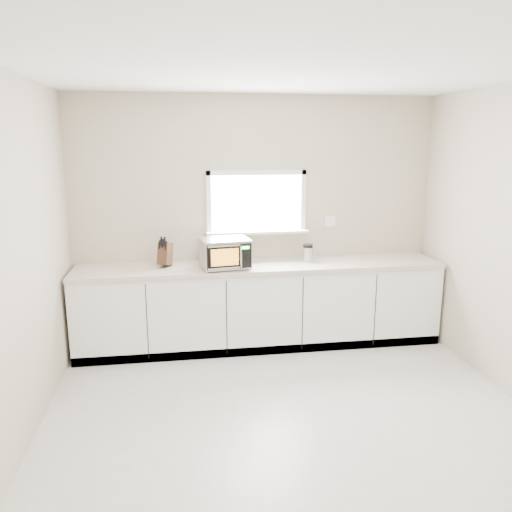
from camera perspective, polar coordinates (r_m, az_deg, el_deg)
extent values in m
plane|color=beige|center=(4.16, 4.50, -19.06)|extent=(4.00, 4.00, 0.00)
cube|color=#BBAF95|center=(5.56, 0.02, 4.11)|extent=(4.00, 0.02, 2.70)
cube|color=white|center=(5.52, 0.05, 6.14)|extent=(1.00, 0.02, 0.60)
cube|color=white|center=(5.50, 0.15, 2.75)|extent=(1.12, 0.16, 0.03)
cube|color=white|center=(5.47, 0.07, 9.50)|extent=(1.10, 0.04, 0.05)
cube|color=white|center=(5.55, 0.07, 2.79)|extent=(1.10, 0.04, 0.05)
cube|color=white|center=(5.45, -5.42, 6.00)|extent=(0.05, 0.04, 0.70)
cube|color=white|center=(5.61, 5.41, 6.19)|extent=(0.05, 0.04, 0.70)
cube|color=white|center=(5.74, 8.47, 3.95)|extent=(0.12, 0.01, 0.12)
cube|color=white|center=(5.49, 0.50, -5.80)|extent=(3.92, 0.60, 0.88)
cube|color=beige|center=(5.35, 0.53, -1.16)|extent=(3.92, 0.64, 0.04)
cylinder|color=black|center=(5.03, -5.38, -1.81)|extent=(0.02, 0.02, 0.01)
cylinder|color=black|center=(5.30, -6.00, -1.05)|extent=(0.02, 0.02, 0.01)
cylinder|color=black|center=(5.12, -0.97, -1.48)|extent=(0.02, 0.02, 0.01)
cylinder|color=black|center=(5.39, -1.81, -0.76)|extent=(0.02, 0.02, 0.01)
cube|color=#AFB1B6|center=(5.17, -3.55, 0.35)|extent=(0.52, 0.43, 0.29)
cube|color=black|center=(4.99, -3.05, -0.09)|extent=(0.46, 0.08, 0.25)
cube|color=orange|center=(4.98, -3.57, -0.15)|extent=(0.28, 0.04, 0.17)
cylinder|color=silver|center=(5.00, -1.71, -0.07)|extent=(0.02, 0.02, 0.22)
cube|color=black|center=(5.03, -1.25, 0.02)|extent=(0.11, 0.02, 0.25)
cube|color=#19FF33|center=(5.01, -1.23, 0.96)|extent=(0.08, 0.02, 0.03)
cube|color=silver|center=(5.14, -3.58, 1.96)|extent=(0.52, 0.43, 0.01)
cube|color=#412A17|center=(5.30, -10.35, 0.25)|extent=(0.18, 0.25, 0.27)
cube|color=black|center=(5.24, -10.94, 1.32)|extent=(0.03, 0.05, 0.10)
cube|color=black|center=(5.23, -10.61, 1.43)|extent=(0.03, 0.05, 0.10)
cube|color=black|center=(5.22, -10.27, 1.18)|extent=(0.03, 0.05, 0.10)
cube|color=black|center=(5.23, -10.79, 1.67)|extent=(0.03, 0.05, 0.10)
cube|color=black|center=(5.22, -10.40, 1.65)|extent=(0.03, 0.05, 0.10)
cylinder|color=#AD6243|center=(5.50, -4.89, 1.04)|extent=(0.31, 0.07, 0.31)
cylinder|color=#AFB1B6|center=(5.49, 5.94, 0.20)|extent=(0.14, 0.14, 0.16)
cylinder|color=black|center=(5.47, 5.96, 1.19)|extent=(0.13, 0.13, 0.04)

